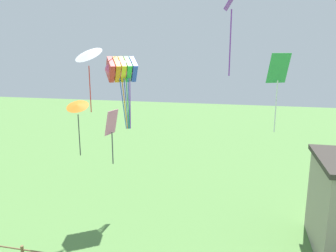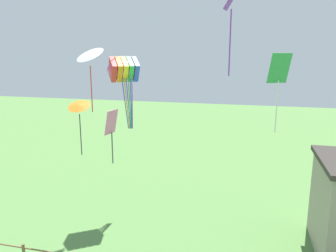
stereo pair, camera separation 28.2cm
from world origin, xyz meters
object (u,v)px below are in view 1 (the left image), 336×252
object	(u,v)px
kite_purple_streamer	(231,13)
kite_orange_delta	(78,107)
kite_rainbow_parafoil	(122,70)
kite_white_delta	(88,55)
kite_green_diamond	(278,76)
kite_pink_diamond	(112,127)

from	to	relation	value
kite_purple_streamer	kite_orange_delta	bearing A→B (deg)	168.32
kite_rainbow_parafoil	kite_white_delta	bearing A→B (deg)	-92.67
kite_green_diamond	kite_white_delta	distance (m)	8.71
kite_orange_delta	kite_white_delta	world-z (taller)	kite_white_delta
kite_orange_delta	kite_pink_diamond	bearing A→B (deg)	-41.33
kite_purple_streamer	kite_pink_diamond	world-z (taller)	kite_purple_streamer
kite_orange_delta	kite_white_delta	xyz separation A→B (m)	(0.67, 0.11, 2.52)
kite_rainbow_parafoil	kite_orange_delta	size ratio (longest dim) A/B	1.54
kite_rainbow_parafoil	kite_orange_delta	distance (m)	4.38
kite_purple_streamer	kite_green_diamond	xyz separation A→B (m)	(1.97, 1.63, -2.37)
kite_green_diamond	kite_pink_diamond	bearing A→B (deg)	-158.37
kite_green_diamond	kite_white_delta	size ratio (longest dim) A/B	1.06
kite_orange_delta	kite_white_delta	size ratio (longest dim) A/B	0.89
kite_white_delta	kite_green_diamond	bearing A→B (deg)	0.02
kite_white_delta	kite_pink_diamond	xyz separation A→B (m)	(2.15, -2.58, -2.85)
kite_rainbow_parafoil	kite_white_delta	size ratio (longest dim) A/B	1.37
kite_orange_delta	kite_white_delta	bearing A→B (deg)	8.98
kite_rainbow_parafoil	kite_purple_streamer	bearing A→B (deg)	-40.11
kite_purple_streamer	kite_pink_diamond	bearing A→B (deg)	-168.14
kite_white_delta	kite_pink_diamond	distance (m)	4.40
kite_white_delta	kite_orange_delta	bearing A→B (deg)	-171.02
kite_rainbow_parafoil	kite_green_diamond	distance (m)	9.32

